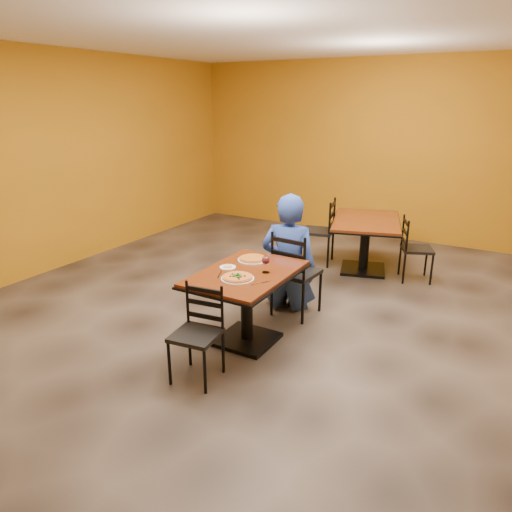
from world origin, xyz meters
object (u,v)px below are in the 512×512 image
Objects in this scene: chair_second_left at (318,231)px; chair_second_right at (417,249)px; table_main at (247,290)px; diner at (289,251)px; table_second at (366,233)px; pizza_main at (237,277)px; wine_glass at (266,264)px; pizza_far at (253,258)px; chair_main_near at (196,336)px; plate_main at (238,279)px; chair_main_far at (297,273)px; plate_far at (253,260)px; side_plate at (228,267)px.

chair_second_left is 1.42m from chair_second_right.
table_main is 0.91× the size of diner.
table_second is 1.80× the size of chair_second_right.
pizza_main is (-1.06, -2.81, 0.34)m from chair_second_right.
table_main is 4.33× the size of pizza_main.
table_main is at bearing -156.26° from wine_glass.
table_second is at bearing 77.73° from pizza_far.
table_second is at bearing -115.27° from diner.
diner is at bearing 82.24° from chair_main_near.
plate_main is 0.33m from wine_glass.
chair_main_far is 0.29m from diner.
chair_main_far reaches higher than chair_main_near.
table_second is 4.98× the size of plate_far.
plate_far is at bearing 105.63° from plate_main.
side_plate is at bearing -106.90° from plate_far.
wine_glass reaches higher than table_second.
plate_main is at bearing -82.05° from table_main.
chair_second_left is at bearing -90.40° from diner.
plate_main is (0.06, 0.58, 0.34)m from chair_main_near.
pizza_main is 0.55m from pizza_far.
chair_second_right is 3.02m from pizza_main.
chair_second_right is 0.64× the size of diner.
plate_far is at bearing 73.10° from side_plate.
pizza_main is at bearing 76.43° from chair_main_near.
table_main is at bearing 85.23° from chair_main_far.
pizza_main reaches higher than plate_far.
table_second is at bearing -92.60° from chair_main_far.
diner reaches higher than chair_main_near.
table_second is 1.61× the size of chair_second_left.
table_second is 1.57× the size of chair_main_far.
side_plate is 0.89× the size of wine_glass.
chair_main_near is 0.98m from wine_glass.
chair_main_far reaches higher than side_plate.
pizza_main is at bearing -74.37° from plate_far.
chair_second_left reaches higher than chair_second_right.
chair_second_right is at bearing 67.31° from table_main.
plate_far is 1.11× the size of pizza_far.
pizza_far reaches higher than table_second.
chair_second_right reaches higher than pizza_far.
wine_glass is at bearing 23.74° from table_main.
table_second is 1.77m from chair_main_far.
chair_second_left reaches higher than pizza_far.
chair_second_left is at bearing 95.45° from pizza_far.
table_second is (0.38, 2.60, 0.00)m from table_main.
wine_glass is at bearing 96.87° from chair_main_far.
table_second is at bearing 81.79° from table_main.
side_plate reaches higher than table_main.
plate_main is (-0.11, -1.05, 0.26)m from chair_main_far.
chair_main_far is 1.14× the size of chair_second_right.
table_main is at bearing -4.21° from chair_second_left.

